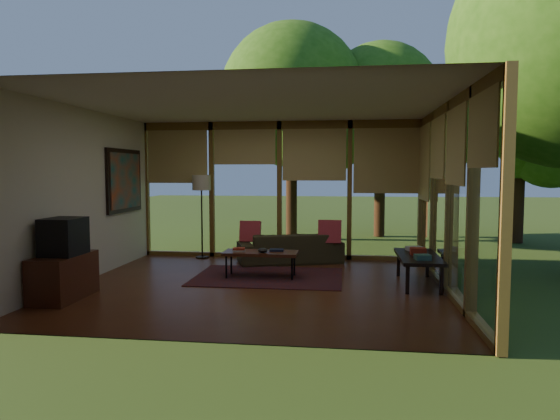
# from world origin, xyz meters

# --- Properties ---
(floor) EXTENTS (5.50, 5.50, 0.00)m
(floor) POSITION_xyz_m (0.00, 0.00, 0.00)
(floor) COLOR brown
(floor) RESTS_ON ground
(ceiling) EXTENTS (5.50, 5.50, 0.00)m
(ceiling) POSITION_xyz_m (0.00, 0.00, 2.70)
(ceiling) COLOR white
(ceiling) RESTS_ON ground
(wall_left) EXTENTS (0.04, 5.00, 2.70)m
(wall_left) POSITION_xyz_m (-2.75, 0.00, 1.35)
(wall_left) COLOR beige
(wall_left) RESTS_ON ground
(wall_front) EXTENTS (5.50, 0.04, 2.70)m
(wall_front) POSITION_xyz_m (0.00, -2.50, 1.35)
(wall_front) COLOR beige
(wall_front) RESTS_ON ground
(window_wall_back) EXTENTS (5.50, 0.12, 2.70)m
(window_wall_back) POSITION_xyz_m (0.00, 2.50, 1.35)
(window_wall_back) COLOR brown
(window_wall_back) RESTS_ON ground
(window_wall_right) EXTENTS (0.12, 5.00, 2.70)m
(window_wall_right) POSITION_xyz_m (2.75, 0.00, 1.35)
(window_wall_right) COLOR brown
(window_wall_right) RESTS_ON ground
(tree_nw) EXTENTS (3.60, 3.60, 5.43)m
(tree_nw) POSITION_xyz_m (-0.06, 5.39, 3.62)
(tree_nw) COLOR #372014
(tree_nw) RESTS_ON ground
(tree_ne) EXTENTS (3.12, 3.12, 5.09)m
(tree_ne) POSITION_xyz_m (2.20, 6.20, 3.51)
(tree_ne) COLOR #372014
(tree_ne) RESTS_ON ground
(tree_far) EXTENTS (2.85, 2.85, 4.39)m
(tree_far) POSITION_xyz_m (5.42, 5.34, 2.95)
(tree_far) COLOR #372014
(tree_far) RESTS_ON ground
(rug) EXTENTS (2.38, 1.69, 0.01)m
(rug) POSITION_xyz_m (0.06, 0.66, 0.01)
(rug) COLOR maroon
(rug) RESTS_ON floor
(sofa) EXTENTS (2.07, 1.35, 0.56)m
(sofa) POSITION_xyz_m (0.26, 2.00, 0.28)
(sofa) COLOR #3A331D
(sofa) RESTS_ON floor
(pillow_left) EXTENTS (0.39, 0.21, 0.41)m
(pillow_left) POSITION_xyz_m (-0.49, 1.95, 0.58)
(pillow_left) COLOR maroon
(pillow_left) RESTS_ON sofa
(pillow_right) EXTENTS (0.43, 0.23, 0.45)m
(pillow_right) POSITION_xyz_m (1.01, 1.95, 0.59)
(pillow_right) COLOR maroon
(pillow_right) RESTS_ON sofa
(ct_book_lower) EXTENTS (0.23, 0.20, 0.03)m
(ct_book_lower) POSITION_xyz_m (-0.41, 0.56, 0.44)
(ct_book_lower) COLOR #ADA49C
(ct_book_lower) RESTS_ON coffee_table
(ct_book_upper) EXTENTS (0.21, 0.17, 0.03)m
(ct_book_upper) POSITION_xyz_m (-0.41, 0.56, 0.47)
(ct_book_upper) COLOR maroon
(ct_book_upper) RESTS_ON coffee_table
(ct_book_side) EXTENTS (0.24, 0.18, 0.03)m
(ct_book_side) POSITION_xyz_m (0.19, 0.69, 0.44)
(ct_book_side) COLOR black
(ct_book_side) RESTS_ON coffee_table
(ct_bowl) EXTENTS (0.16, 0.16, 0.07)m
(ct_bowl) POSITION_xyz_m (-0.01, 0.51, 0.46)
(ct_bowl) COLOR black
(ct_bowl) RESTS_ON coffee_table
(media_cabinet) EXTENTS (0.50, 1.00, 0.60)m
(media_cabinet) POSITION_xyz_m (-2.47, -1.08, 0.30)
(media_cabinet) COLOR #4B2214
(media_cabinet) RESTS_ON floor
(television) EXTENTS (0.45, 0.55, 0.50)m
(television) POSITION_xyz_m (-2.45, -1.08, 0.85)
(television) COLOR black
(television) RESTS_ON media_cabinet
(console_book_a) EXTENTS (0.24, 0.20, 0.08)m
(console_book_a) POSITION_xyz_m (2.40, 0.00, 0.49)
(console_book_a) COLOR #31574B
(console_book_a) RESTS_ON side_console
(console_book_b) EXTENTS (0.23, 0.17, 0.11)m
(console_book_b) POSITION_xyz_m (2.40, 0.45, 0.51)
(console_book_b) COLOR maroon
(console_book_b) RESTS_ON side_console
(console_book_c) EXTENTS (0.28, 0.24, 0.07)m
(console_book_c) POSITION_xyz_m (2.40, 0.85, 0.49)
(console_book_c) COLOR #ADA49C
(console_book_c) RESTS_ON side_console
(floor_lamp) EXTENTS (0.36, 0.36, 1.65)m
(floor_lamp) POSITION_xyz_m (-1.52, 2.27, 1.41)
(floor_lamp) COLOR black
(floor_lamp) RESTS_ON floor
(coffee_table) EXTENTS (1.20, 0.50, 0.43)m
(coffee_table) POSITION_xyz_m (-0.06, 0.61, 0.39)
(coffee_table) COLOR #4B2214
(coffee_table) RESTS_ON floor
(side_console) EXTENTS (0.60, 1.40, 0.46)m
(side_console) POSITION_xyz_m (2.40, 0.40, 0.41)
(side_console) COLOR black
(side_console) RESTS_ON floor
(wall_painting) EXTENTS (0.06, 1.35, 1.15)m
(wall_painting) POSITION_xyz_m (-2.71, 1.40, 1.55)
(wall_painting) COLOR black
(wall_painting) RESTS_ON wall_left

